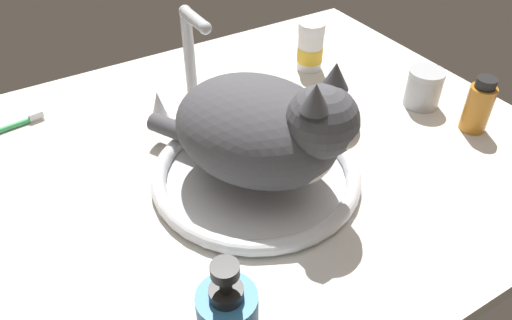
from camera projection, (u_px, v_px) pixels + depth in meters
countertop at (242, 161)px, 85.93cm from camera, size 105.76×83.75×3.00cm
sink_basin at (256, 174)px, 79.25cm from camera, size 33.53×33.53×2.44cm
faucet at (193, 76)px, 89.55cm from camera, size 17.05×10.54×21.07cm
cat at (266, 130)px, 72.59cm from camera, size 30.06×35.13×19.95cm
amber_bottle at (478, 106)px, 87.70cm from camera, size 4.66×4.66×10.44cm
pill_bottle at (310, 48)px, 105.12cm from camera, size 5.58×5.58×10.49cm
metal_jar at (424, 88)px, 94.62cm from camera, size 6.78×6.78×7.41cm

